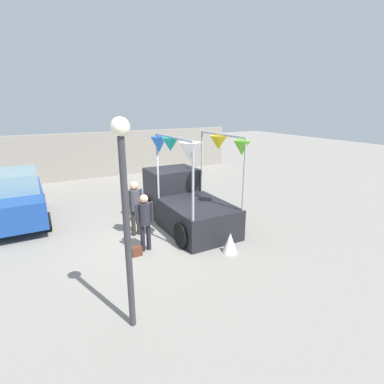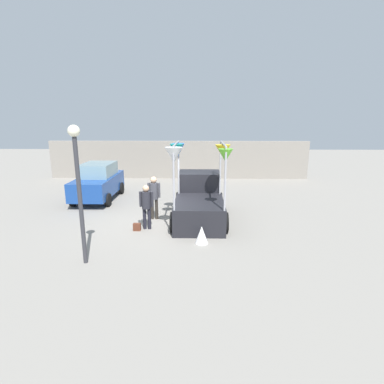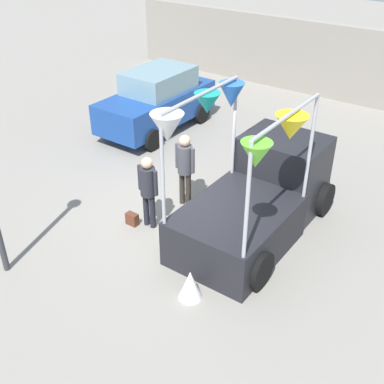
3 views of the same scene
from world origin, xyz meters
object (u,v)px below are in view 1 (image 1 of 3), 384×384
vendor_truck (183,199)px  parked_car (16,198)px  person_vendor (135,203)px  street_lamp (125,199)px  folded_kite_bundle_white (230,243)px  person_customer (145,217)px  handbag (137,251)px

vendor_truck → parked_car: bearing=151.3°
parked_car → person_vendor: 4.54m
street_lamp → folded_kite_bundle_white: street_lamp is taller
person_customer → street_lamp: size_ratio=0.43×
parked_car → person_customer: (3.23, -4.24, 0.09)m
person_vendor → handbag: bearing=-108.7°
person_customer → street_lamp: (-1.33, -2.81, 1.54)m
vendor_truck → person_vendor: (-1.86, -0.22, 0.20)m
vendor_truck → person_customer: vendor_truck is taller
parked_car → person_customer: size_ratio=2.35×
parked_car → vendor_truck: bearing=-28.7°
handbag → person_customer: bearing=29.7°
parked_car → person_vendor: (3.34, -3.07, 0.15)m
vendor_truck → folded_kite_bundle_white: size_ratio=7.01×
street_lamp → person_customer: bearing=64.6°
parked_car → person_customer: 5.33m
vendor_truck → street_lamp: bearing=-128.2°
person_customer → street_lamp: street_lamp is taller
parked_car → folded_kite_bundle_white: (5.30, -5.56, -0.64)m
handbag → street_lamp: 3.70m
vendor_truck → street_lamp: size_ratio=1.07×
person_vendor → street_lamp: 4.48m
person_vendor → person_customer: bearing=-95.6°
vendor_truck → handbag: vendor_truck is taller
person_customer → person_vendor: (0.11, 1.17, 0.07)m
parked_car → handbag: size_ratio=14.29×
parked_car → handbag: (2.88, -4.44, -0.80)m
handbag → person_vendor: bearing=71.3°
person_customer → folded_kite_bundle_white: bearing=-32.5°
vendor_truck → street_lamp: 5.60m
parked_car → street_lamp: 7.48m
street_lamp → parked_car: bearing=105.0°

